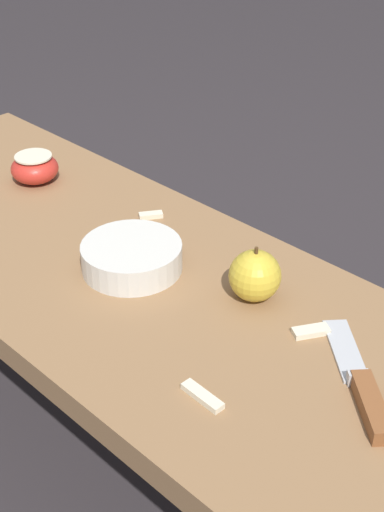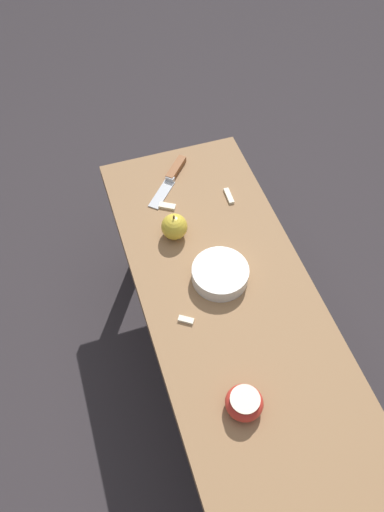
{
  "view_description": "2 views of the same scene",
  "coord_description": "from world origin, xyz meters",
  "px_view_note": "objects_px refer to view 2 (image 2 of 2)",
  "views": [
    {
      "loc": [
        -0.75,
        0.55,
        1.06
      ],
      "look_at": [
        -0.15,
        -0.06,
        0.51
      ],
      "focal_mm": 50.0,
      "sensor_mm": 36.0,
      "label": 1
    },
    {
      "loc": [
        0.57,
        -0.29,
        1.57
      ],
      "look_at": [
        -0.15,
        -0.06,
        0.51
      ],
      "focal_mm": 35.0,
      "sensor_mm": 36.0,
      "label": 2
    }
  ],
  "objects_px": {
    "apple_whole": "(174,227)",
    "apple_cut": "(244,403)",
    "wooden_bench": "(230,315)",
    "knife": "(173,175)",
    "bowl": "(220,274)"
  },
  "relations": [
    {
      "from": "bowl",
      "to": "wooden_bench",
      "type": "bearing_deg",
      "value": 4.25
    },
    {
      "from": "apple_whole",
      "to": "apple_cut",
      "type": "bearing_deg",
      "value": 0.54
    },
    {
      "from": "knife",
      "to": "wooden_bench",
      "type": "bearing_deg",
      "value": 43.64
    },
    {
      "from": "apple_cut",
      "to": "bowl",
      "type": "bearing_deg",
      "value": 168.93
    },
    {
      "from": "knife",
      "to": "apple_cut",
      "type": "height_order",
      "value": "apple_cut"
    },
    {
      "from": "wooden_bench",
      "to": "apple_whole",
      "type": "distance_m",
      "value": 0.28
    },
    {
      "from": "knife",
      "to": "apple_cut",
      "type": "xyz_separation_m",
      "value": [
        0.72,
        -0.06,
        0.02
      ]
    },
    {
      "from": "wooden_bench",
      "to": "bowl",
      "type": "relative_size",
      "value": 7.84
    },
    {
      "from": "bowl",
      "to": "knife",
      "type": "bearing_deg",
      "value": -178.64
    },
    {
      "from": "wooden_bench",
      "to": "knife",
      "type": "xyz_separation_m",
      "value": [
        -0.46,
        -0.01,
        0.08
      ]
    },
    {
      "from": "knife",
      "to": "apple_whole",
      "type": "bearing_deg",
      "value": 25.99
    },
    {
      "from": "wooden_bench",
      "to": "bowl",
      "type": "distance_m",
      "value": 0.12
    },
    {
      "from": "wooden_bench",
      "to": "apple_whole",
      "type": "relative_size",
      "value": 14.18
    },
    {
      "from": "wooden_bench",
      "to": "bowl",
      "type": "height_order",
      "value": "bowl"
    },
    {
      "from": "knife",
      "to": "bowl",
      "type": "distance_m",
      "value": 0.39
    }
  ]
}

